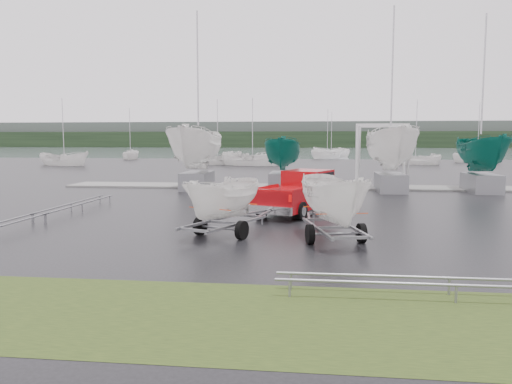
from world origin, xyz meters
name	(u,v)px	position (x,y,z in m)	size (l,w,h in m)	color
ground_plane	(281,219)	(0.00, 0.00, 0.00)	(120.00, 120.00, 0.00)	black
lake	(309,152)	(0.00, 100.00, -0.01)	(300.00, 300.00, 0.00)	gray
grass_verge	(241,317)	(0.00, -11.00, 0.00)	(40.00, 40.00, 0.00)	#253414
dock	(294,187)	(0.00, 13.00, 0.05)	(30.00, 3.00, 0.12)	gray
treeline	(311,140)	(0.00, 170.00, 3.00)	(300.00, 8.00, 6.00)	black
far_hill	(311,134)	(0.00, 178.00, 5.00)	(300.00, 6.00, 10.00)	#4C5651
pickup_truck	(302,191)	(0.75, 1.97, 0.93)	(3.75, 5.65, 1.79)	#9A080D
trailer_hitched	(223,165)	(-1.63, -3.71, 2.33)	(2.48, 3.78, 4.26)	gray
trailer_parked	(335,158)	(1.89, -4.26, 2.58)	(2.01, 3.78, 4.75)	gray
boat_hoist	(382,147)	(5.53, 13.00, 2.67)	(3.30, 2.18, 4.12)	silver
keelboat_0	(196,117)	(-6.01, 11.00, 4.47)	(2.81, 3.20, 10.99)	gray
keelboat_1	(284,135)	(-0.62, 11.20, 3.38)	(2.15, 3.20, 6.82)	gray
keelboat_2	(392,117)	(5.81, 11.00, 4.42)	(2.77, 3.20, 10.95)	gray
keelboat_3	(484,131)	(11.12, 11.30, 3.59)	(2.27, 3.20, 10.44)	gray
mast_rack_0	(77,204)	(-9.00, 1.00, 0.35)	(0.56, 6.50, 0.06)	gray
mast_rack_2	(453,282)	(4.00, -9.50, 0.35)	(7.00, 0.56, 0.06)	gray
moored_boat_0	(218,165)	(-10.63, 41.43, 0.01)	(3.40, 3.38, 11.25)	white
moored_boat_1	(253,165)	(-6.08, 39.82, 0.00)	(3.35, 3.28, 11.87)	white
moored_boat_2	(415,165)	(13.73, 44.29, 0.01)	(3.16, 3.12, 11.10)	white
moored_boat_3	(477,163)	(22.77, 49.70, 0.01)	(3.16, 3.13, 11.13)	white
moored_boat_4	(131,159)	(-27.43, 56.17, 0.01)	(2.66, 2.71, 10.97)	white
moored_boat_5	(327,159)	(3.36, 62.56, 0.00)	(3.80, 3.80, 11.52)	white
moored_boat_6	(331,157)	(4.30, 71.69, 0.00)	(3.30, 3.26, 11.44)	white
moored_boat_7	(65,165)	(-28.52, 37.29, 0.00)	(3.30, 3.25, 11.52)	white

